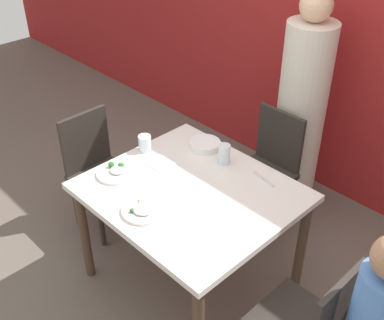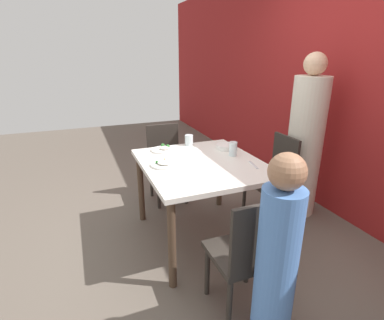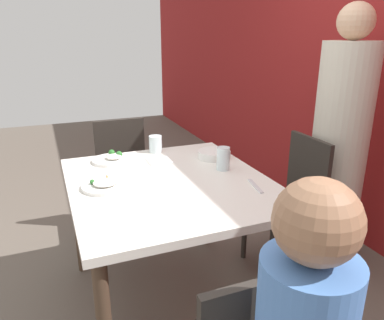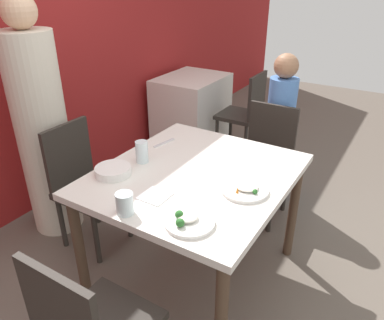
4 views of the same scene
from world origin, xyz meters
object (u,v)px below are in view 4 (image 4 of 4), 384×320
at_px(plate_rice_adult, 245,189).
at_px(glass_water_tall, 125,203).
at_px(chair_adult_spot, 84,182).
at_px(bowl_curry, 113,170).
at_px(person_adult, 43,132).
at_px(person_child, 279,133).
at_px(chair_child_spot, 264,159).

relative_size(plate_rice_adult, glass_water_tall, 2.34).
relative_size(chair_adult_spot, bowl_curry, 4.36).
bearing_deg(glass_water_tall, plate_rice_adult, -40.13).
distance_m(chair_adult_spot, glass_water_tall, 0.95).
height_order(person_adult, bowl_curry, person_adult).
distance_m(chair_adult_spot, plate_rice_adult, 1.21).
bearing_deg(person_child, bowl_curry, 162.57).
relative_size(chair_adult_spot, chair_child_spot, 1.00).
bearing_deg(chair_child_spot, glass_water_tall, -96.18).
height_order(person_child, glass_water_tall, person_child).
relative_size(bowl_curry, plate_rice_adult, 0.80).
distance_m(person_child, bowl_curry, 1.54).
bearing_deg(plate_rice_adult, chair_adult_spot, 92.07).
xyz_separation_m(chair_child_spot, glass_water_tall, (-1.42, 0.15, 0.34)).
xyz_separation_m(person_adult, plate_rice_adult, (0.04, -1.52, 0.00)).
xyz_separation_m(chair_adult_spot, glass_water_tall, (-0.43, -0.77, 0.34)).
bearing_deg(plate_rice_adult, chair_child_spot, 14.44).
bearing_deg(chair_adult_spot, person_adult, 90.00).
distance_m(chair_adult_spot, bowl_curry, 0.59).
height_order(chair_child_spot, person_child, person_child).
distance_m(chair_child_spot, plate_rice_adult, 1.03).
bearing_deg(chair_child_spot, chair_adult_spot, -133.00).
bearing_deg(person_adult, person_child, -44.95).
distance_m(person_adult, bowl_curry, 0.84).
height_order(chair_child_spot, bowl_curry, chair_child_spot).
bearing_deg(person_adult, bowl_curry, -102.40).
relative_size(person_adult, bowl_curry, 8.31).
xyz_separation_m(person_child, plate_rice_adult, (-1.23, -0.24, 0.19)).
relative_size(chair_child_spot, bowl_curry, 4.36).
bearing_deg(person_adult, plate_rice_adult, -88.41).
relative_size(person_adult, glass_water_tall, 15.63).
height_order(chair_adult_spot, person_child, person_child).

